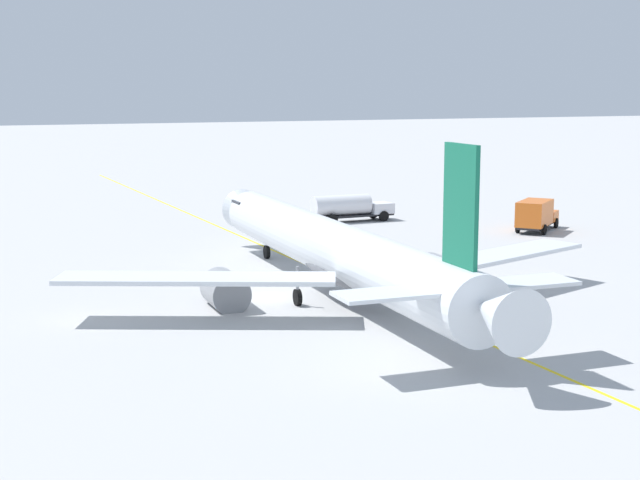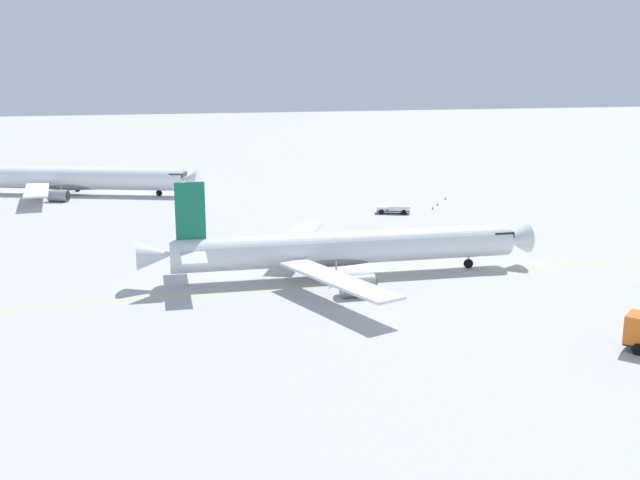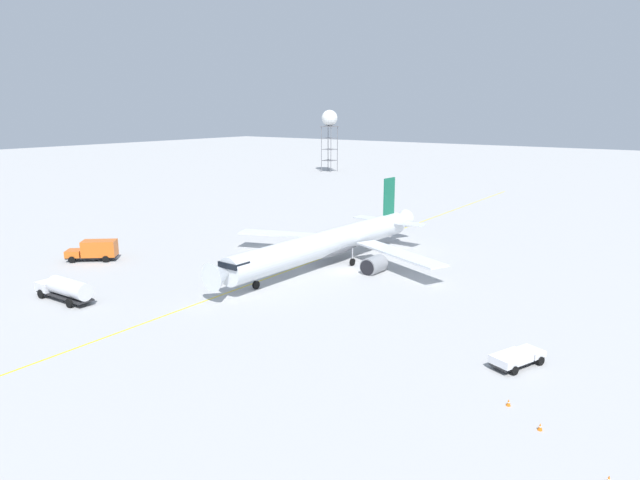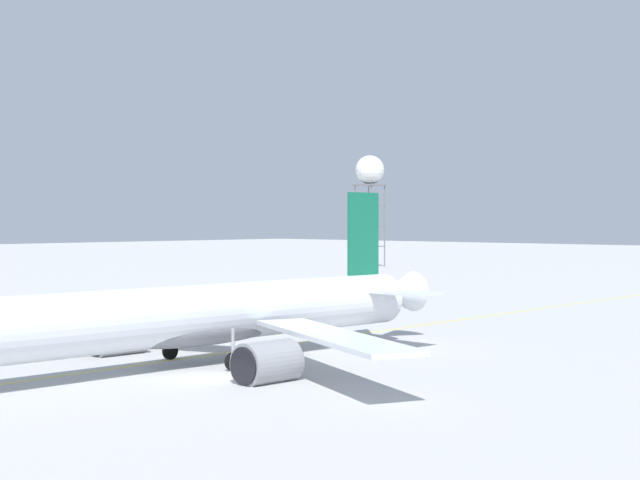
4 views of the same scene
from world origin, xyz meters
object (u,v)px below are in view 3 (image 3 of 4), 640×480
Objects in this scene: radar_tower at (330,120)px; catering_truck_truck at (95,250)px; fuel_tanker_truck at (66,288)px; safety_cone_near at (509,402)px; safety_cone_far at (609,479)px; airliner_main at (329,244)px; pushback_tug_truck at (517,358)px; safety_cone_mid at (540,427)px.

catering_truck_truck is at bearing 109.55° from radar_tower.
safety_cone_near is (-51.19, -6.21, -1.30)m from fuel_tanker_truck.
safety_cone_near is 1.00× the size of safety_cone_far.
airliner_main is 54.03m from safety_cone_far.
pushback_tug_truck is at bearing 63.11° from airliner_main.
fuel_tanker_truck is (49.43, 13.69, 0.77)m from pushback_tug_truck.
radar_tower reaches higher than safety_cone_far.
catering_truck_truck is 74.54m from safety_cone_far.
safety_cone_far is at bearing 144.14° from safety_cone_mid.
safety_cone_far is (-8.10, 5.85, 0.00)m from safety_cone_near.
pushback_tug_truck is 0.26× the size of radar_tower.
catering_truck_truck reaches higher than fuel_tanker_truck.
airliner_main is at bearing 172.40° from catering_truck_truck.
airliner_main is 35.62m from catering_truck_truck.
fuel_tanker_truck is 152.28m from radar_tower.
fuel_tanker_truck reaches higher than safety_cone_near.
pushback_tug_truck reaches higher than safety_cone_near.
safety_cone_far is (-59.29, -0.36, -1.30)m from fuel_tanker_truck.
safety_cone_near is at bearing 55.68° from airliner_main.
pushback_tug_truck is at bearing 130.77° from radar_tower.
catering_truck_truck is at bearing -55.20° from airliner_main.
pushback_tug_truck is 10.74m from safety_cone_mid.
safety_cone_near and safety_cone_mid have the same top height.
safety_cone_mid is at bearing -35.86° from safety_cone_far.
catering_truck_truck is at bearing -44.21° from fuel_tanker_truck.
catering_truck_truck is 13.24× the size of safety_cone_far.
fuel_tanker_truck reaches higher than safety_cone_mid.
safety_cone_mid is (-68.29, 9.10, -1.38)m from catering_truck_truck.
fuel_tanker_truck is at bearing 0.35° from safety_cone_far.
radar_tower reaches higher than airliner_main.
radar_tower is at bearing -68.30° from fuel_tanker_truck.
safety_cone_far is at bearing 144.14° from safety_cone_near.
radar_tower reaches higher than fuel_tanker_truck.
safety_cone_near is at bearing 129.60° from radar_tower.
airliner_main reaches higher than catering_truck_truck.
safety_cone_mid is 1.00× the size of safety_cone_far.
fuel_tanker_truck is at bearing 96.79° from catering_truck_truck.
airliner_main is 6.25× the size of catering_truck_truck.
safety_cone_mid is (-54.16, -4.07, -1.30)m from fuel_tanker_truck.
airliner_main is at bearing -36.45° from safety_cone_mid.
fuel_tanker_truck is (15.85, 32.36, -1.46)m from airliner_main.
safety_cone_near is at bearing -35.86° from safety_cone_mid.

